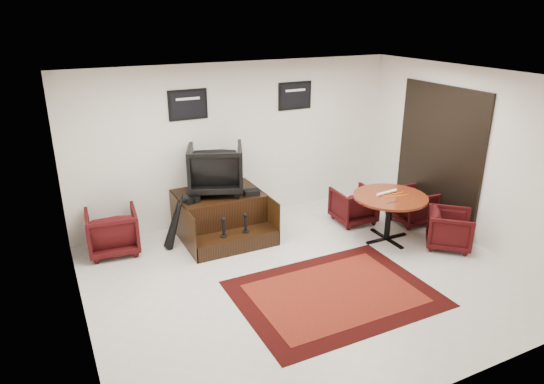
{
  "coord_description": "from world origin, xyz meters",
  "views": [
    {
      "loc": [
        -3.17,
        -5.24,
        3.61
      ],
      "look_at": [
        -0.14,
        0.9,
        1.03
      ],
      "focal_mm": 32.0,
      "sensor_mm": 36.0,
      "label": 1
    }
  ],
  "objects_px": {
    "shine_podium": "(221,216)",
    "meeting_table": "(390,201)",
    "shine_chair": "(216,166)",
    "table_chair_back": "(354,204)",
    "table_chair_corner": "(450,227)",
    "armchair_side": "(112,229)",
    "table_chair_window": "(413,204)"
  },
  "relations": [
    {
      "from": "meeting_table",
      "to": "armchair_side",
      "type": "bearing_deg",
      "value": 159.31
    },
    {
      "from": "armchair_side",
      "to": "table_chair_corner",
      "type": "distance_m",
      "value": 5.36
    },
    {
      "from": "shine_podium",
      "to": "armchair_side",
      "type": "relative_size",
      "value": 1.87
    },
    {
      "from": "shine_chair",
      "to": "armchair_side",
      "type": "bearing_deg",
      "value": 21.56
    },
    {
      "from": "table_chair_back",
      "to": "shine_chair",
      "type": "bearing_deg",
      "value": -13.52
    },
    {
      "from": "shine_podium",
      "to": "shine_chair",
      "type": "xyz_separation_m",
      "value": [
        0.0,
        0.15,
        0.84
      ]
    },
    {
      "from": "armchair_side",
      "to": "table_chair_back",
      "type": "height_order",
      "value": "armchair_side"
    },
    {
      "from": "table_chair_corner",
      "to": "meeting_table",
      "type": "bearing_deg",
      "value": 90.1
    },
    {
      "from": "shine_chair",
      "to": "table_chair_corner",
      "type": "relative_size",
      "value": 1.33
    },
    {
      "from": "shine_podium",
      "to": "meeting_table",
      "type": "height_order",
      "value": "meeting_table"
    },
    {
      "from": "shine_chair",
      "to": "meeting_table",
      "type": "relative_size",
      "value": 0.76
    },
    {
      "from": "meeting_table",
      "to": "table_chair_corner",
      "type": "bearing_deg",
      "value": -42.0
    },
    {
      "from": "shine_chair",
      "to": "table_chair_back",
      "type": "xyz_separation_m",
      "value": [
        2.32,
        -0.72,
        -0.83
      ]
    },
    {
      "from": "armchair_side",
      "to": "table_chair_corner",
      "type": "height_order",
      "value": "armchair_side"
    },
    {
      "from": "armchair_side",
      "to": "table_chair_back",
      "type": "distance_m",
      "value": 4.14
    },
    {
      "from": "shine_chair",
      "to": "table_chair_window",
      "type": "xyz_separation_m",
      "value": [
        3.28,
        -1.2,
        -0.83
      ]
    },
    {
      "from": "shine_podium",
      "to": "table_chair_window",
      "type": "xyz_separation_m",
      "value": [
        3.28,
        -1.06,
        0.01
      ]
    },
    {
      "from": "table_chair_back",
      "to": "table_chair_corner",
      "type": "bearing_deg",
      "value": 121.61
    },
    {
      "from": "shine_podium",
      "to": "meeting_table",
      "type": "bearing_deg",
      "value": -30.73
    },
    {
      "from": "armchair_side",
      "to": "table_chair_corner",
      "type": "bearing_deg",
      "value": 160.85
    },
    {
      "from": "shine_podium",
      "to": "table_chair_window",
      "type": "height_order",
      "value": "shine_podium"
    },
    {
      "from": "armchair_side",
      "to": "table_chair_window",
      "type": "xyz_separation_m",
      "value": [
        5.03,
        -1.2,
        -0.04
      ]
    },
    {
      "from": "meeting_table",
      "to": "table_chair_window",
      "type": "bearing_deg",
      "value": 23.19
    },
    {
      "from": "table_chair_back",
      "to": "meeting_table",
      "type": "bearing_deg",
      "value": 99.07
    },
    {
      "from": "shine_podium",
      "to": "meeting_table",
      "type": "distance_m",
      "value": 2.82
    },
    {
      "from": "shine_podium",
      "to": "shine_chair",
      "type": "bearing_deg",
      "value": 90.0
    },
    {
      "from": "shine_podium",
      "to": "table_chair_window",
      "type": "distance_m",
      "value": 3.44
    },
    {
      "from": "table_chair_window",
      "to": "table_chair_corner",
      "type": "distance_m",
      "value": 1.03
    },
    {
      "from": "armchair_side",
      "to": "meeting_table",
      "type": "bearing_deg",
      "value": 164.62
    },
    {
      "from": "armchair_side",
      "to": "table_chair_back",
      "type": "xyz_separation_m",
      "value": [
        4.07,
        -0.71,
        -0.04
      ]
    },
    {
      "from": "table_chair_back",
      "to": "table_chair_corner",
      "type": "xyz_separation_m",
      "value": [
        0.8,
        -1.51,
        -0.01
      ]
    },
    {
      "from": "shine_chair",
      "to": "meeting_table",
      "type": "height_order",
      "value": "shine_chair"
    }
  ]
}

